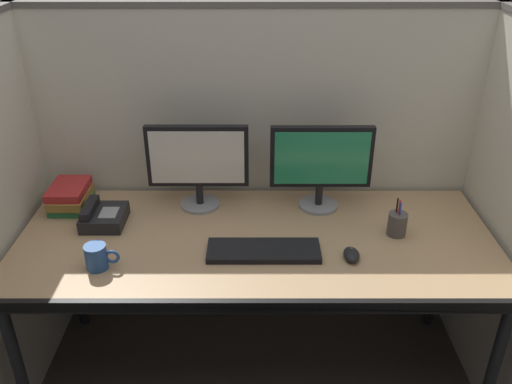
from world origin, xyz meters
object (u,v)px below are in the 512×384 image
at_px(desk_phone, 103,216).
at_px(keyboard_main, 264,251).
at_px(desk, 256,250).
at_px(monitor_right, 321,162).
at_px(coffee_mug, 97,257).
at_px(pen_cup, 397,224).
at_px(computer_mouse, 351,255).
at_px(book_stack, 70,196).
at_px(monitor_left, 198,161).

bearing_deg(desk_phone, keyboard_main, -18.07).
height_order(desk, monitor_right, monitor_right).
distance_m(monitor_right, coffee_mug, 0.98).
xyz_separation_m(monitor_right, desk_phone, (-0.91, -0.14, -0.18)).
bearing_deg(pen_cup, computer_mouse, -140.82).
distance_m(keyboard_main, pen_cup, 0.55).
bearing_deg(pen_cup, coffee_mug, -168.81).
bearing_deg(coffee_mug, book_stack, 117.47).
bearing_deg(keyboard_main, monitor_right, 55.60).
distance_m(desk, desk_phone, 0.65).
relative_size(computer_mouse, book_stack, 0.44).
relative_size(desk, monitor_left, 4.42).
distance_m(book_stack, coffee_mug, 0.51).
distance_m(monitor_right, desk_phone, 0.94).
xyz_separation_m(desk, monitor_left, (-0.25, 0.27, 0.27)).
xyz_separation_m(keyboard_main, book_stack, (-0.84, 0.36, 0.04)).
height_order(monitor_right, keyboard_main, monitor_right).
bearing_deg(computer_mouse, monitor_right, 102.00).
distance_m(monitor_left, book_stack, 0.59).
bearing_deg(computer_mouse, desk_phone, 165.76).
height_order(desk_phone, pen_cup, pen_cup).
height_order(monitor_right, book_stack, monitor_right).
bearing_deg(desk, computer_mouse, -19.91).
bearing_deg(monitor_right, pen_cup, -37.86).
relative_size(book_stack, coffee_mug, 1.75).
height_order(monitor_left, desk_phone, monitor_left).
distance_m(monitor_right, pen_cup, 0.40).
distance_m(monitor_right, keyboard_main, 0.48).
height_order(book_stack, coffee_mug, book_stack).
relative_size(keyboard_main, desk_phone, 2.26).
height_order(desk, pen_cup, pen_cup).
relative_size(monitor_right, desk_phone, 2.26).
bearing_deg(monitor_left, desk, -47.73).
xyz_separation_m(monitor_left, computer_mouse, (0.60, -0.40, -0.20)).
distance_m(computer_mouse, book_stack, 1.23).
bearing_deg(book_stack, monitor_right, 0.04).
relative_size(monitor_right, pen_cup, 2.73).
bearing_deg(book_stack, coffee_mug, -62.53).
xyz_separation_m(keyboard_main, pen_cup, (0.53, 0.13, 0.04)).
relative_size(monitor_left, keyboard_main, 1.00).
xyz_separation_m(monitor_left, coffee_mug, (-0.33, -0.46, -0.17)).
xyz_separation_m(computer_mouse, coffee_mug, (-0.93, -0.06, 0.03)).
height_order(book_stack, pen_cup, pen_cup).
distance_m(desk_phone, coffee_mug, 0.32).
relative_size(monitor_right, book_stack, 1.95).
bearing_deg(desk, monitor_left, 132.27).
xyz_separation_m(desk_phone, pen_cup, (1.20, -0.08, 0.02)).
relative_size(desk, book_stack, 8.63).
bearing_deg(desk_phone, coffee_mug, -79.15).
distance_m(keyboard_main, desk_phone, 0.70).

